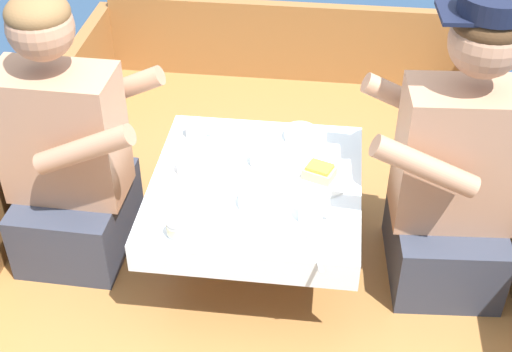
{
  "coord_description": "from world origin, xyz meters",
  "views": [
    {
      "loc": [
        0.23,
        -1.82,
        2.17
      ],
      "look_at": [
        0.0,
        0.07,
        0.72
      ],
      "focal_mm": 50.0,
      "sensor_mm": 36.0,
      "label": 1
    }
  ],
  "objects_px": {
    "sandwich": "(320,172)",
    "person_starboard": "(456,173)",
    "tin_can": "(177,228)",
    "coffee_cup_starboard": "(311,211)",
    "person_port": "(68,157)",
    "coffee_cup_port": "(196,130)"
  },
  "relations": [
    {
      "from": "person_starboard",
      "to": "tin_can",
      "type": "xyz_separation_m",
      "value": [
        -0.86,
        -0.32,
        -0.05
      ]
    },
    {
      "from": "person_starboard",
      "to": "tin_can",
      "type": "bearing_deg",
      "value": 16.52
    },
    {
      "from": "sandwich",
      "to": "person_starboard",
      "type": "bearing_deg",
      "value": -0.85
    },
    {
      "from": "coffee_cup_port",
      "to": "tin_can",
      "type": "height_order",
      "value": "tin_can"
    },
    {
      "from": "coffee_cup_starboard",
      "to": "sandwich",
      "type": "bearing_deg",
      "value": 85.53
    },
    {
      "from": "tin_can",
      "to": "person_starboard",
      "type": "bearing_deg",
      "value": 20.7
    },
    {
      "from": "sandwich",
      "to": "coffee_cup_starboard",
      "type": "bearing_deg",
      "value": -94.47
    },
    {
      "from": "person_port",
      "to": "tin_can",
      "type": "height_order",
      "value": "person_port"
    },
    {
      "from": "person_starboard",
      "to": "coffee_cup_port",
      "type": "xyz_separation_m",
      "value": [
        -0.9,
        0.21,
        -0.05
      ]
    },
    {
      "from": "person_port",
      "to": "coffee_cup_port",
      "type": "bearing_deg",
      "value": 31.62
    },
    {
      "from": "person_port",
      "to": "tin_can",
      "type": "xyz_separation_m",
      "value": [
        0.45,
        -0.3,
        -0.01
      ]
    },
    {
      "from": "coffee_cup_starboard",
      "to": "tin_can",
      "type": "height_order",
      "value": "coffee_cup_starboard"
    },
    {
      "from": "person_port",
      "to": "sandwich",
      "type": "distance_m",
      "value": 0.87
    },
    {
      "from": "person_port",
      "to": "tin_can",
      "type": "relative_size",
      "value": 14.8
    },
    {
      "from": "sandwich",
      "to": "coffee_cup_port",
      "type": "distance_m",
      "value": 0.51
    },
    {
      "from": "person_port",
      "to": "coffee_cup_starboard",
      "type": "relative_size",
      "value": 9.52
    },
    {
      "from": "person_starboard",
      "to": "sandwich",
      "type": "xyz_separation_m",
      "value": [
        -0.44,
        0.01,
        -0.04
      ]
    },
    {
      "from": "person_port",
      "to": "tin_can",
      "type": "bearing_deg",
      "value": -32.67
    },
    {
      "from": "coffee_cup_port",
      "to": "person_port",
      "type": "bearing_deg",
      "value": -149.86
    },
    {
      "from": "person_starboard",
      "to": "coffee_cup_starboard",
      "type": "height_order",
      "value": "person_starboard"
    },
    {
      "from": "person_starboard",
      "to": "coffee_cup_port",
      "type": "relative_size",
      "value": 10.1
    },
    {
      "from": "person_port",
      "to": "sandwich",
      "type": "xyz_separation_m",
      "value": [
        0.87,
        0.03,
        -0.01
      ]
    }
  ]
}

